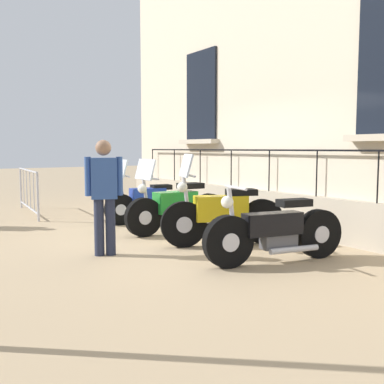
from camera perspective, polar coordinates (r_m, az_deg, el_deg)
The scene contains 8 objects.
ground_plane at distance 7.56m, azimuth -1.02°, elevation -6.11°, with size 60.00×60.00×0.00m, color tan.
building_facade at distance 9.19m, azimuth 12.04°, elevation 20.74°, with size 0.82×10.89×8.14m.
motorcycle_blue at distance 9.26m, azimuth -5.50°, elevation -1.27°, with size 1.91×0.67×1.31m.
motorcycle_green at distance 8.12m, azimuth -1.97°, elevation -2.02°, with size 2.06×0.73×1.35m.
motorcycle_yellow at distance 7.10m, azimuth 3.86°, elevation -2.90°, with size 1.93×0.90×1.44m.
motorcycle_black at distance 6.13m, azimuth 10.48°, elevation -5.04°, with size 2.08×0.67×1.05m.
crowd_barrier at distance 11.14m, azimuth -20.03°, elevation 0.26°, with size 0.27×2.53×1.05m.
pedestrian_walking at distance 6.49m, azimuth -11.08°, elevation 0.14°, with size 0.50×0.33×1.65m.
Camera 1 is at (3.99, 6.24, 1.53)m, focal length 42.06 mm.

